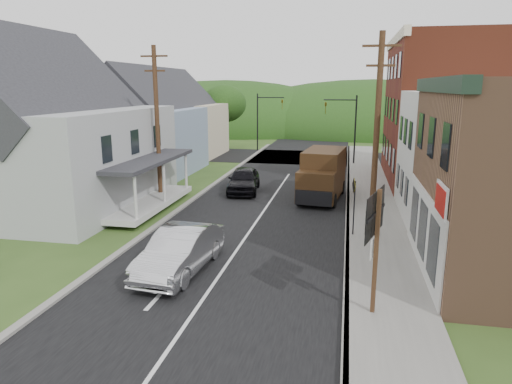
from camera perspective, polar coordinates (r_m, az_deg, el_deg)
The scene contains 24 objects.
ground at distance 18.81m, azimuth -2.87°, elevation -7.97°, with size 120.00×120.00×0.00m, color #2D4719.
road at distance 28.18m, azimuth 2.10°, elevation -0.78°, with size 9.00×90.00×0.02m, color black.
cross_road at distance 44.73m, azimuth 5.62°, elevation 4.36°, with size 60.00×9.00×0.02m, color black.
sidewalk_right at distance 25.93m, azimuth 14.35°, elevation -2.25°, with size 2.80×55.00×0.15m, color slate.
curb_right at distance 25.88m, azimuth 11.37°, elevation -2.12°, with size 0.20×55.00×0.15m, color slate.
curb_left at distance 27.41m, azimuth -8.23°, elevation -1.18°, with size 0.30×55.00×0.12m, color slate.
storefront_white at distance 25.71m, azimuth 26.94°, elevation 3.84°, with size 8.00×7.00×6.50m, color silver.
storefront_red at distance 34.75m, azimuth 23.15°, elevation 9.17°, with size 8.00×12.00×10.00m, color maroon.
house_gray at distance 28.34m, azimuth -24.17°, elevation 6.86°, with size 10.20×12.24×8.35m.
house_blue at distance 37.44m, azimuth -13.07°, elevation 8.08°, with size 7.14×8.16×7.28m.
house_cream at distance 45.94m, azimuth -9.01°, elevation 9.12°, with size 7.14×8.16×7.28m.
utility_pole_right at distance 20.65m, azimuth 14.82°, elevation 6.83°, with size 1.60×0.26×9.00m.
utility_pole_left at distance 27.34m, azimuth -12.24°, elevation 8.41°, with size 1.60×0.26×9.00m.
traffic_signal_right at distance 40.62m, azimuth 11.35°, elevation 8.62°, with size 2.87×0.20×6.00m.
traffic_signal_left at distance 48.38m, azimuth 1.01°, elevation 9.55°, with size 2.87×0.20×6.00m.
tree_left_b at distance 36.07m, azimuth -25.33°, elevation 8.89°, with size 4.80×4.80×6.94m.
tree_left_c at distance 43.77m, azimuth -21.35°, elevation 11.16°, with size 5.80×5.80×8.41m.
tree_left_d at distance 50.83m, azimuth -3.99°, elevation 10.97°, with size 4.80×4.80×6.94m.
forested_ridge at distance 72.45m, azimuth 7.90°, elevation 7.64°, with size 90.00×30.00×16.00m, color #1A3810.
silver_sedan at distance 17.20m, azimuth -9.46°, elevation -7.31°, with size 1.72×4.95×1.63m, color silver.
dark_sedan at distance 29.64m, azimuth -1.54°, elevation 1.50°, with size 1.88×4.68×1.59m, color black.
delivery_van at distance 27.89m, azimuth 8.30°, elevation 2.13°, with size 2.75×5.57×3.00m.
route_sign_cluster at distance 13.67m, azimuth 14.68°, elevation -5.08°, with size 0.66×2.09×3.77m.
warning_sign at distance 20.93m, azimuth 12.15°, elevation -0.78°, with size 0.17×0.73×2.65m.
Camera 1 is at (4.36, -17.00, 6.76)m, focal length 32.00 mm.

